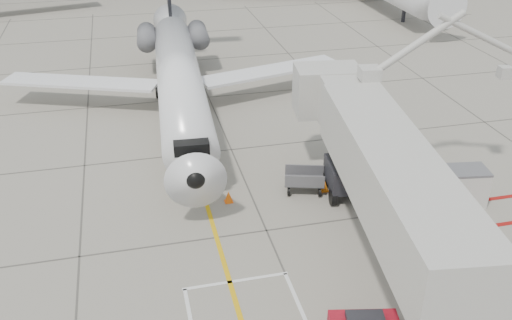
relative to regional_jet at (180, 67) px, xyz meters
name	(u,v)px	position (x,y,z in m)	size (l,w,h in m)	color
ground_plane	(292,290)	(2.24, -15.59, -3.85)	(260.00, 260.00, 0.00)	gray
regional_jet	(180,67)	(0.00, 0.00, 0.00)	(23.27, 29.35, 7.69)	white
jet_bridge	(392,192)	(6.13, -15.14, -0.25)	(8.51, 17.97, 7.19)	beige
baggage_cart	(304,180)	(4.87, -8.76, -3.24)	(1.90, 1.20, 1.20)	#525156
ground_power_unit	(460,186)	(11.65, -11.50, -2.93)	(2.31, 1.35, 1.83)	silver
cone_nose	(229,197)	(1.07, -8.88, -3.56)	(0.41, 0.41, 0.57)	#F35E0C
cone_side	(325,186)	(5.87, -8.98, -3.58)	(0.39, 0.39, 0.54)	orange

